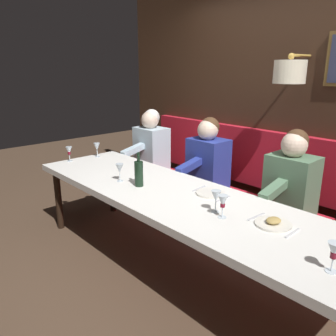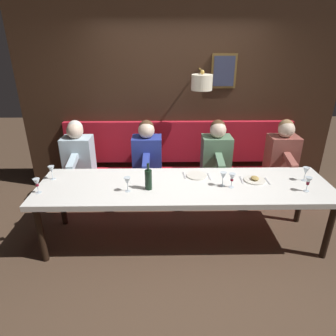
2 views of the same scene
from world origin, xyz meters
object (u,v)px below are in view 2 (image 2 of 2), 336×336
(wine_glass_5, at_px, (232,178))
(wine_glass_6, at_px, (52,170))
(dining_table, at_px, (184,189))
(wine_glass_0, at_px, (223,176))
(wine_glass_4, at_px, (127,181))
(wine_bottle, at_px, (148,179))
(diner_middle, at_px, (147,151))
(wine_glass_3, at_px, (37,183))
(diner_near, at_px, (216,150))
(diner_nearest, at_px, (283,150))
(wine_glass_1, at_px, (306,171))
(diner_far, at_px, (78,151))
(wine_glass_2, at_px, (308,181))

(wine_glass_5, bearing_deg, wine_glass_6, 83.38)
(dining_table, xyz_separation_m, wine_glass_0, (-0.04, -0.42, 0.17))
(wine_glass_4, xyz_separation_m, wine_bottle, (0.05, -0.22, -0.00))
(diner_middle, bearing_deg, wine_glass_3, 133.68)
(diner_near, distance_m, wine_glass_0, 0.93)
(diner_nearest, xyz_separation_m, wine_glass_1, (-0.81, 0.05, 0.04))
(diner_far, relative_size, wine_glass_1, 4.82)
(diner_far, bearing_deg, wine_glass_1, -106.10)
(diner_near, xyz_separation_m, wine_glass_2, (-1.06, -0.79, 0.04))
(wine_glass_2, bearing_deg, wine_glass_1, -19.13)
(dining_table, distance_m, diner_middle, 1.00)
(diner_far, distance_m, wine_glass_6, 0.73)
(wine_glass_0, bearing_deg, diner_far, 63.25)
(wine_glass_5, bearing_deg, wine_glass_4, 93.70)
(diner_far, bearing_deg, wine_glass_0, -116.75)
(diner_middle, distance_m, wine_glass_2, 2.05)
(diner_middle, xyz_separation_m, wine_glass_3, (-1.05, 1.10, 0.04))
(dining_table, relative_size, diner_near, 4.13)
(wine_glass_3, relative_size, wine_glass_6, 1.00)
(wine_glass_0, bearing_deg, wine_bottle, 94.19)
(diner_middle, bearing_deg, wine_glass_6, 124.38)
(wine_glass_0, height_order, wine_bottle, wine_bottle)
(wine_glass_4, bearing_deg, wine_glass_6, 71.13)
(wine_glass_1, distance_m, wine_glass_3, 2.95)
(wine_glass_2, xyz_separation_m, wine_glass_5, (0.10, 0.78, 0.00))
(wine_glass_6, bearing_deg, dining_table, -95.99)
(diner_far, distance_m, wine_glass_3, 1.06)
(wine_glass_2, bearing_deg, diner_middle, 58.82)
(wine_glass_2, relative_size, wine_glass_5, 1.00)
(wine_glass_3, bearing_deg, dining_table, -83.90)
(wine_glass_5, bearing_deg, diner_far, 63.48)
(wine_glass_4, distance_m, wine_bottle, 0.23)
(wine_glass_1, relative_size, wine_glass_6, 1.00)
(wine_glass_0, xyz_separation_m, wine_glass_5, (-0.04, -0.09, -0.00))
(dining_table, height_order, wine_glass_3, wine_glass_3)
(diner_nearest, bearing_deg, wine_glass_1, 176.71)
(diner_near, xyz_separation_m, wine_glass_5, (-0.96, -0.01, 0.04))
(wine_glass_0, relative_size, wine_bottle, 0.55)
(wine_glass_6, bearing_deg, wine_glass_4, -108.87)
(wine_glass_3, bearing_deg, diner_near, -63.02)
(wine_glass_0, height_order, wine_glass_1, same)
(wine_glass_1, height_order, wine_glass_5, same)
(dining_table, bearing_deg, wine_glass_5, -98.51)
(wine_glass_2, distance_m, wine_glass_5, 0.79)
(diner_nearest, distance_m, wine_bottle, 2.07)
(wine_glass_3, distance_m, wine_glass_4, 0.94)
(wine_glass_4, bearing_deg, diner_far, 37.68)
(diner_nearest, bearing_deg, wine_glass_4, 116.78)
(wine_glass_0, height_order, wine_glass_2, same)
(wine_glass_2, height_order, wine_bottle, wine_bottle)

